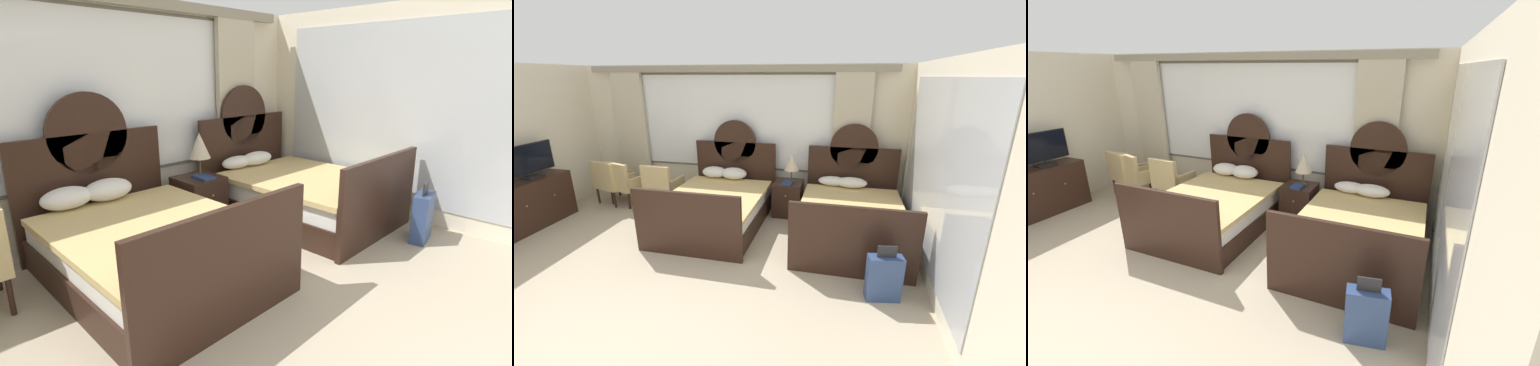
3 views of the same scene
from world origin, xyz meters
TOP-DOWN VIEW (x-y plane):
  - ground_plane at (0.00, 0.00)m, footprint 24.00×24.00m
  - wall_back_window at (0.00, 4.03)m, footprint 6.50×0.22m
  - wall_right_mirror at (3.28, 1.74)m, footprint 0.08×4.63m
  - bed_near_window at (0.05, 2.81)m, footprint 1.63×2.24m
  - bed_near_mirror at (2.32, 2.80)m, footprint 1.63×2.24m
  - nightstand_between_beds at (1.19, 3.48)m, footprint 0.52×0.54m
  - table_lamp_on_nightstand at (1.25, 3.51)m, footprint 0.27×0.27m
  - book_on_nightstand at (1.19, 3.38)m, footprint 0.18×0.26m
  - dresser_minibar at (-3.02, 1.71)m, footprint 0.49×1.93m
  - tv_flatscreen at (-2.99, 2.12)m, footprint 0.20×0.87m
  - armchair_by_window_left at (-1.27, 3.24)m, footprint 0.62×0.62m
  - armchair_by_window_centre at (-2.08, 3.24)m, footprint 0.74×0.74m
  - armchair_by_window_right at (-2.40, 3.24)m, footprint 0.72×0.72m
  - suitcase_on_floor at (2.70, 1.31)m, footprint 0.41×0.23m

SIDE VIEW (x-z plane):
  - ground_plane at x=0.00m, z-range 0.00..0.00m
  - suitcase_on_floor at x=2.70m, z-range -0.06..0.63m
  - nightstand_between_beds at x=1.19m, z-range 0.00..0.64m
  - bed_near_mirror at x=2.32m, z-range -0.50..1.19m
  - bed_near_window at x=0.05m, z-range -0.50..1.19m
  - dresser_minibar at x=-3.02m, z-range 0.00..0.83m
  - armchair_by_window_left at x=-1.27m, z-range 0.03..0.93m
  - armchair_by_window_centre at x=-2.08m, z-range 0.03..0.93m
  - armchair_by_window_right at x=-2.40m, z-range 0.03..0.93m
  - book_on_nightstand at x=1.19m, z-range 0.64..0.67m
  - table_lamp_on_nightstand at x=1.25m, z-range 0.74..1.28m
  - tv_flatscreen at x=-2.99m, z-range 0.84..1.43m
  - wall_right_mirror at x=3.28m, z-range 0.00..2.70m
  - wall_back_window at x=0.00m, z-range 0.08..2.78m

